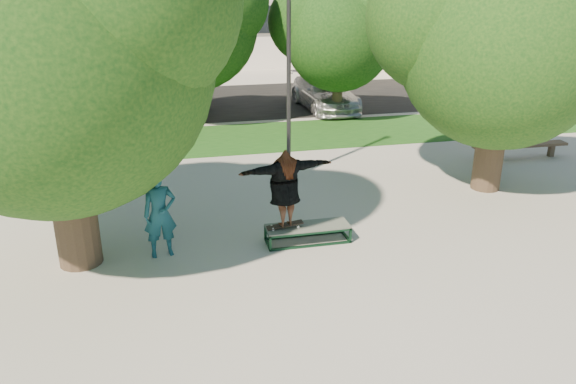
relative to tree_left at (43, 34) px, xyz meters
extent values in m
plane|color=gray|center=(4.29, -1.09, -4.42)|extent=(120.00, 120.00, 0.00)
cube|color=#144413|center=(5.29, 8.41, -4.41)|extent=(30.00, 4.00, 0.02)
cube|color=black|center=(4.29, 14.91, -4.42)|extent=(40.00, 8.00, 0.01)
cylinder|color=#38281E|center=(0.09, -0.09, -2.82)|extent=(0.84, 0.84, 3.20)
sphere|color=#0F3911|center=(0.09, -0.09, -0.35)|extent=(5.80, 5.80, 5.80)
cylinder|color=#38281E|center=(10.29, 1.91, -2.92)|extent=(0.76, 0.76, 3.00)
sphere|color=#0F3911|center=(10.29, 1.91, -0.64)|extent=(5.20, 5.20, 5.20)
sphere|color=#0F3911|center=(8.99, 2.69, 0.01)|extent=(3.90, 3.90, 3.90)
sphere|color=#0F3911|center=(11.46, 1.39, 0.27)|extent=(3.64, 3.64, 3.64)
cylinder|color=#38281E|center=(-2.21, 9.91, -3.02)|extent=(0.44, 0.44, 2.80)
sphere|color=black|center=(-2.21, 9.91, -0.96)|extent=(4.40, 4.40, 4.40)
sphere|color=black|center=(-1.22, 9.47, -0.19)|extent=(3.08, 3.08, 3.08)
cylinder|color=#38281E|center=(3.29, 10.91, -2.92)|extent=(0.50, 0.50, 3.00)
sphere|color=black|center=(3.29, 10.91, -0.70)|extent=(4.80, 4.80, 4.80)
sphere|color=black|center=(2.09, 11.63, -0.10)|extent=(3.60, 3.60, 3.60)
sphere|color=black|center=(4.37, 10.43, 0.14)|extent=(3.36, 3.36, 3.36)
cylinder|color=#38281E|center=(8.79, 10.41, -3.12)|extent=(0.40, 0.40, 2.60)
sphere|color=black|center=(8.79, 10.41, -1.19)|extent=(4.20, 4.20, 4.20)
sphere|color=black|center=(7.74, 11.04, -0.67)|extent=(3.15, 3.15, 3.15)
sphere|color=black|center=(9.74, 9.99, -0.46)|extent=(2.94, 2.94, 2.94)
cylinder|color=#2D2D30|center=(5.29, 3.91, -1.42)|extent=(0.12, 0.12, 6.00)
cube|color=black|center=(2.29, 23.85, -1.42)|extent=(27.60, 0.12, 1.60)
cube|color=beige|center=(22.29, 20.91, -0.42)|extent=(15.00, 10.00, 8.00)
cube|color=#475147|center=(4.76, -0.19, -4.06)|extent=(1.80, 0.60, 0.03)
cylinder|color=white|center=(3.98, -0.27, -4.02)|extent=(0.06, 0.03, 0.06)
cylinder|color=white|center=(3.98, -0.11, -4.02)|extent=(0.06, 0.03, 0.06)
cylinder|color=white|center=(4.52, -0.27, -4.02)|extent=(0.06, 0.03, 0.06)
cylinder|color=white|center=(4.52, -0.11, -4.02)|extent=(0.06, 0.03, 0.06)
cube|color=black|center=(4.25, -0.19, -3.98)|extent=(0.78, 0.20, 0.10)
imported|color=brown|center=(4.25, -0.19, -3.14)|extent=(2.10, 0.90, 1.66)
imported|color=#164855|center=(1.70, -0.11, -3.51)|extent=(0.73, 0.54, 1.83)
cube|color=brown|center=(11.66, 4.11, -4.22)|extent=(0.16, 0.16, 0.41)
cube|color=brown|center=(13.93, 4.05, -4.22)|extent=(0.16, 0.16, 0.41)
cube|color=brown|center=(12.79, 4.08, -3.99)|extent=(3.11, 0.50, 0.08)
imported|color=black|center=(-0.30, 14.08, -3.73)|extent=(2.02, 4.38, 1.39)
imported|color=#515156|center=(2.29, 15.41, -3.61)|extent=(3.62, 6.19, 1.62)
imported|color=#BCBCC1|center=(8.87, 12.41, -3.72)|extent=(2.19, 4.95, 1.41)
camera|label=1|loc=(1.86, -10.78, 0.92)|focal=35.00mm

